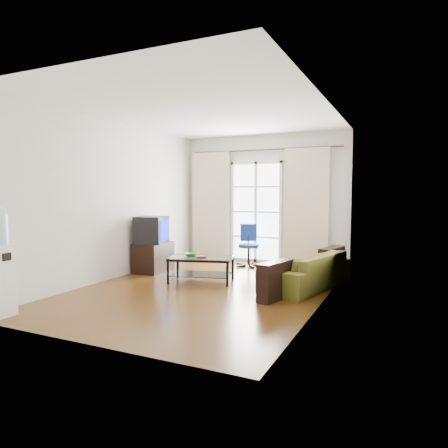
# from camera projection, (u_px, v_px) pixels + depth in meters

# --- Properties ---
(floor) EXTENTS (5.20, 5.20, 0.00)m
(floor) POSITION_uv_depth(u_px,v_px,m) (208.00, 287.00, 6.26)
(floor) COLOR #5A3915
(floor) RESTS_ON ground
(ceiling) EXTENTS (5.20, 5.20, 0.00)m
(ceiling) POSITION_uv_depth(u_px,v_px,m) (207.00, 112.00, 6.05)
(ceiling) COLOR white
(ceiling) RESTS_ON wall_back
(wall_back) EXTENTS (3.60, 0.02, 2.70)m
(wall_back) POSITION_uv_depth(u_px,v_px,m) (264.00, 199.00, 8.50)
(wall_back) COLOR silver
(wall_back) RESTS_ON floor
(wall_front) EXTENTS (3.60, 0.02, 2.70)m
(wall_front) POSITION_uv_depth(u_px,v_px,m) (83.00, 207.00, 3.81)
(wall_front) COLOR silver
(wall_front) RESTS_ON floor
(wall_left) EXTENTS (0.02, 5.20, 2.70)m
(wall_left) POSITION_uv_depth(u_px,v_px,m) (115.00, 200.00, 6.91)
(wall_left) COLOR silver
(wall_left) RESTS_ON floor
(wall_right) EXTENTS (0.02, 5.20, 2.70)m
(wall_right) POSITION_uv_depth(u_px,v_px,m) (326.00, 203.00, 5.40)
(wall_right) COLOR silver
(wall_right) RESTS_ON floor
(french_door) EXTENTS (1.16, 0.06, 2.15)m
(french_door) POSITION_uv_depth(u_px,v_px,m) (256.00, 212.00, 8.54)
(french_door) COLOR white
(french_door) RESTS_ON wall_back
(curtain_rod) EXTENTS (3.30, 0.04, 0.04)m
(curtain_rod) POSITION_uv_depth(u_px,v_px,m) (262.00, 150.00, 8.33)
(curtain_rod) COLOR #4C3F2D
(curtain_rod) RESTS_ON wall_back
(curtain_left) EXTENTS (0.90, 0.07, 2.35)m
(curtain_left) POSITION_uv_depth(u_px,v_px,m) (211.00, 206.00, 8.91)
(curtain_left) COLOR beige
(curtain_left) RESTS_ON curtain_rod
(curtain_right) EXTENTS (0.90, 0.07, 2.35)m
(curtain_right) POSITION_uv_depth(u_px,v_px,m) (306.00, 207.00, 8.01)
(curtain_right) COLOR beige
(curtain_right) RESTS_ON curtain_rod
(radiator) EXTENTS (0.64, 0.12, 0.64)m
(radiator) POSITION_uv_depth(u_px,v_px,m) (299.00, 249.00, 8.16)
(radiator) COLOR #9B9B9E
(radiator) RESTS_ON floor
(sofa) EXTENTS (2.18, 1.58, 0.54)m
(sofa) POSITION_uv_depth(u_px,v_px,m) (307.00, 270.00, 6.28)
(sofa) COLOR brown
(sofa) RESTS_ON floor
(coffee_table) EXTENTS (1.15, 0.84, 0.42)m
(coffee_table) POSITION_uv_depth(u_px,v_px,m) (201.00, 266.00, 6.63)
(coffee_table) COLOR silver
(coffee_table) RESTS_ON floor
(bowl) EXTENTS (0.29, 0.29, 0.05)m
(bowl) POSITION_uv_depth(u_px,v_px,m) (191.00, 254.00, 6.72)
(bowl) COLOR #2E8133
(bowl) RESTS_ON coffee_table
(book) EXTENTS (0.34, 0.34, 0.02)m
(book) POSITION_uv_depth(u_px,v_px,m) (196.00, 256.00, 6.61)
(book) COLOR #A81421
(book) RESTS_ON coffee_table
(remote) EXTENTS (0.14, 0.11, 0.02)m
(remote) POSITION_uv_depth(u_px,v_px,m) (202.00, 258.00, 6.50)
(remote) COLOR black
(remote) RESTS_ON coffee_table
(tv_stand) EXTENTS (0.54, 0.77, 0.55)m
(tv_stand) POSITION_uv_depth(u_px,v_px,m) (153.00, 257.00, 7.52)
(tv_stand) COLOR black
(tv_stand) RESTS_ON floor
(crt_tv) EXTENTS (0.63, 0.64, 0.50)m
(crt_tv) POSITION_uv_depth(u_px,v_px,m) (150.00, 230.00, 7.41)
(crt_tv) COLOR black
(crt_tv) RESTS_ON tv_stand
(task_chair) EXTENTS (0.76, 0.76, 0.85)m
(task_chair) POSITION_uv_depth(u_px,v_px,m) (249.00, 254.00, 8.07)
(task_chair) COLOR black
(task_chair) RESTS_ON floor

